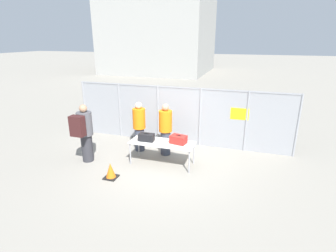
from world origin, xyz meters
name	(u,v)px	position (x,y,z in m)	size (l,w,h in m)	color
ground_plane	(160,166)	(0.00, 0.00, 0.00)	(120.00, 120.00, 0.00)	gray
fence_section	(179,114)	(0.01, 2.04, 1.10)	(7.98, 0.07, 2.10)	gray
inspection_table	(162,144)	(0.01, 0.20, 0.67)	(1.97, 0.75, 0.72)	silver
suitcase_black	(146,137)	(-0.49, 0.17, 0.84)	(0.48, 0.27, 0.25)	black
suitcase_red	(178,139)	(0.50, 0.28, 0.84)	(0.51, 0.41, 0.27)	red
traveler_hooded	(84,131)	(-2.32, -0.37, 1.01)	(0.46, 0.71, 1.84)	#2D2D33
security_worker_near	(166,129)	(-0.12, 0.92, 0.90)	(0.43, 0.43, 1.74)	#383D4C
security_worker_far	(139,126)	(-1.08, 0.96, 0.89)	(0.42, 0.42, 1.72)	#383D4C
utility_trailer	(224,116)	(1.39, 4.68, 0.42)	(3.24, 2.08, 0.72)	#B2B2B7
distant_hangar	(160,35)	(-7.96, 22.76, 3.99)	(10.86, 10.47, 7.98)	#999993
traffic_cone	(111,171)	(-1.08, -1.05, 0.21)	(0.36, 0.36, 0.45)	black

